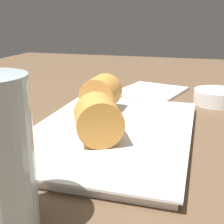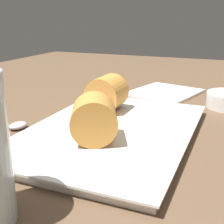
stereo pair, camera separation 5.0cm
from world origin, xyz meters
TOP-DOWN VIEW (x-y plane):
  - table_surface at (0.00, 0.00)cm, footprint 180.00×140.00cm
  - serving_plate at (2.87, -1.04)cm, footprint 34.14×23.33cm
  - roll_front_left at (7.92, -1.57)cm, footprint 8.06×8.12cm
  - roll_front_right at (-5.47, -5.30)cm, footprint 7.09×6.16cm
  - spoon at (7.50, -16.74)cm, footprint 15.92×3.59cm
  - napkin at (-26.18, -0.10)cm, footprint 18.96×17.29cm

SIDE VIEW (x-z plane):
  - table_surface at x=0.00cm, z-range 0.00..2.00cm
  - napkin at x=-26.18cm, z-range 2.00..2.60cm
  - spoon at x=7.50cm, z-range 1.93..3.06cm
  - serving_plate at x=2.87cm, z-range 2.01..3.51cm
  - roll_front_left at x=7.92cm, z-range 3.50..9.63cm
  - roll_front_right at x=-5.47cm, z-range 3.50..9.63cm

